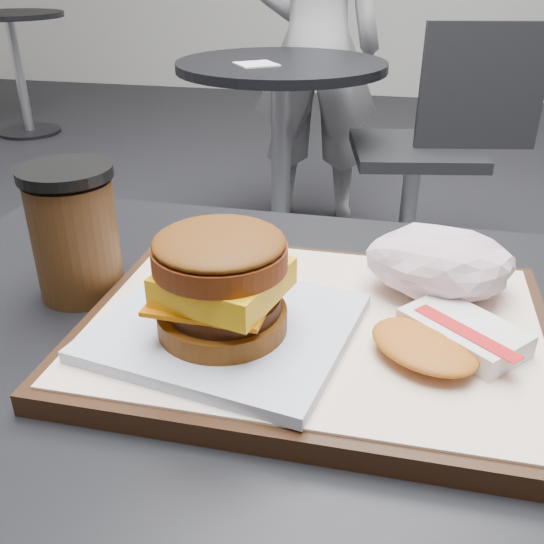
{
  "coord_description": "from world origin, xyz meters",
  "views": [
    {
      "loc": [
        0.08,
        -0.4,
        1.06
      ],
      "look_at": [
        -0.02,
        0.02,
        0.83
      ],
      "focal_mm": 40.0,
      "sensor_mm": 36.0,
      "label": 1
    }
  ],
  "objects_px": {
    "coffee_cup": "(75,234)",
    "patron": "(316,48)",
    "crumpled_wrapper": "(440,263)",
    "neighbor_chair": "(437,137)",
    "hash_brown": "(446,338)",
    "breakfast_sandwich": "(223,294)",
    "customer_table": "(284,515)",
    "neighbor_table": "(281,122)",
    "serving_tray": "(314,330)"
  },
  "relations": [
    {
      "from": "coffee_cup",
      "to": "patron",
      "type": "distance_m",
      "value": 2.11
    },
    {
      "from": "crumpled_wrapper",
      "to": "neighbor_chair",
      "type": "xyz_separation_m",
      "value": [
        0.06,
        1.62,
        -0.31
      ]
    },
    {
      "from": "hash_brown",
      "to": "neighbor_chair",
      "type": "bearing_deg",
      "value": 88.1
    },
    {
      "from": "hash_brown",
      "to": "neighbor_chair",
      "type": "relative_size",
      "value": 0.15
    },
    {
      "from": "breakfast_sandwich",
      "to": "coffee_cup",
      "type": "bearing_deg",
      "value": 155.85
    },
    {
      "from": "breakfast_sandwich",
      "to": "coffee_cup",
      "type": "distance_m",
      "value": 0.18
    },
    {
      "from": "breakfast_sandwich",
      "to": "hash_brown",
      "type": "xyz_separation_m",
      "value": [
        0.17,
        0.02,
        -0.03
      ]
    },
    {
      "from": "customer_table",
      "to": "neighbor_chair",
      "type": "distance_m",
      "value": 1.73
    },
    {
      "from": "crumpled_wrapper",
      "to": "neighbor_table",
      "type": "height_order",
      "value": "crumpled_wrapper"
    },
    {
      "from": "serving_tray",
      "to": "patron",
      "type": "distance_m",
      "value": 2.16
    },
    {
      "from": "serving_tray",
      "to": "hash_brown",
      "type": "distance_m",
      "value": 0.11
    },
    {
      "from": "crumpled_wrapper",
      "to": "coffee_cup",
      "type": "distance_m",
      "value": 0.33
    },
    {
      "from": "patron",
      "to": "serving_tray",
      "type": "bearing_deg",
      "value": 92.17
    },
    {
      "from": "hash_brown",
      "to": "coffee_cup",
      "type": "distance_m",
      "value": 0.34
    },
    {
      "from": "serving_tray",
      "to": "neighbor_table",
      "type": "relative_size",
      "value": 0.51
    },
    {
      "from": "neighbor_chair",
      "to": "patron",
      "type": "bearing_deg",
      "value": 138.05
    },
    {
      "from": "customer_table",
      "to": "breakfast_sandwich",
      "type": "relative_size",
      "value": 3.7
    },
    {
      "from": "customer_table",
      "to": "serving_tray",
      "type": "height_order",
      "value": "serving_tray"
    },
    {
      "from": "customer_table",
      "to": "hash_brown",
      "type": "distance_m",
      "value": 0.25
    },
    {
      "from": "customer_table",
      "to": "neighbor_chair",
      "type": "height_order",
      "value": "neighbor_chair"
    },
    {
      "from": "hash_brown",
      "to": "crumpled_wrapper",
      "type": "xyz_separation_m",
      "value": [
        -0.0,
        0.09,
        0.02
      ]
    },
    {
      "from": "customer_table",
      "to": "neighbor_table",
      "type": "height_order",
      "value": "customer_table"
    },
    {
      "from": "serving_tray",
      "to": "patron",
      "type": "height_order",
      "value": "patron"
    },
    {
      "from": "customer_table",
      "to": "neighbor_table",
      "type": "distance_m",
      "value": 1.69
    },
    {
      "from": "neighbor_table",
      "to": "breakfast_sandwich",
      "type": "bearing_deg",
      "value": -79.67
    },
    {
      "from": "breakfast_sandwich",
      "to": "coffee_cup",
      "type": "relative_size",
      "value": 1.74
    },
    {
      "from": "hash_brown",
      "to": "coffee_cup",
      "type": "height_order",
      "value": "coffee_cup"
    },
    {
      "from": "neighbor_table",
      "to": "patron",
      "type": "height_order",
      "value": "patron"
    },
    {
      "from": "coffee_cup",
      "to": "patron",
      "type": "bearing_deg",
      "value": 92.87
    },
    {
      "from": "breakfast_sandwich",
      "to": "patron",
      "type": "xyz_separation_m",
      "value": [
        -0.27,
        2.18,
        -0.1
      ]
    },
    {
      "from": "crumpled_wrapper",
      "to": "patron",
      "type": "distance_m",
      "value": 2.11
    },
    {
      "from": "crumpled_wrapper",
      "to": "coffee_cup",
      "type": "height_order",
      "value": "coffee_cup"
    },
    {
      "from": "hash_brown",
      "to": "crumpled_wrapper",
      "type": "relative_size",
      "value": 1.06
    },
    {
      "from": "breakfast_sandwich",
      "to": "neighbor_chair",
      "type": "xyz_separation_m",
      "value": [
        0.23,
        1.73,
        -0.32
      ]
    },
    {
      "from": "neighbor_table",
      "to": "crumpled_wrapper",
      "type": "bearing_deg",
      "value": -73.25
    },
    {
      "from": "hash_brown",
      "to": "customer_table",
      "type": "bearing_deg",
      "value": -177.05
    },
    {
      "from": "hash_brown",
      "to": "neighbor_table",
      "type": "relative_size",
      "value": 0.18
    },
    {
      "from": "breakfast_sandwich",
      "to": "patron",
      "type": "relative_size",
      "value": 0.15
    },
    {
      "from": "neighbor_table",
      "to": "neighbor_chair",
      "type": "distance_m",
      "value": 0.53
    },
    {
      "from": "serving_tray",
      "to": "hash_brown",
      "type": "height_order",
      "value": "hash_brown"
    },
    {
      "from": "neighbor_chair",
      "to": "neighbor_table",
      "type": "bearing_deg",
      "value": -172.55
    },
    {
      "from": "coffee_cup",
      "to": "neighbor_chair",
      "type": "height_order",
      "value": "coffee_cup"
    },
    {
      "from": "customer_table",
      "to": "serving_tray",
      "type": "bearing_deg",
      "value": 55.21
    },
    {
      "from": "patron",
      "to": "crumpled_wrapper",
      "type": "bearing_deg",
      "value": 95.11
    },
    {
      "from": "serving_tray",
      "to": "breakfast_sandwich",
      "type": "height_order",
      "value": "breakfast_sandwich"
    },
    {
      "from": "neighbor_chair",
      "to": "crumpled_wrapper",
      "type": "bearing_deg",
      "value": -92.18
    },
    {
      "from": "patron",
      "to": "neighbor_table",
      "type": "bearing_deg",
      "value": 79.44
    },
    {
      "from": "breakfast_sandwich",
      "to": "patron",
      "type": "height_order",
      "value": "patron"
    },
    {
      "from": "serving_tray",
      "to": "coffee_cup",
      "type": "relative_size",
      "value": 3.05
    },
    {
      "from": "customer_table",
      "to": "crumpled_wrapper",
      "type": "bearing_deg",
      "value": 40.29
    }
  ]
}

